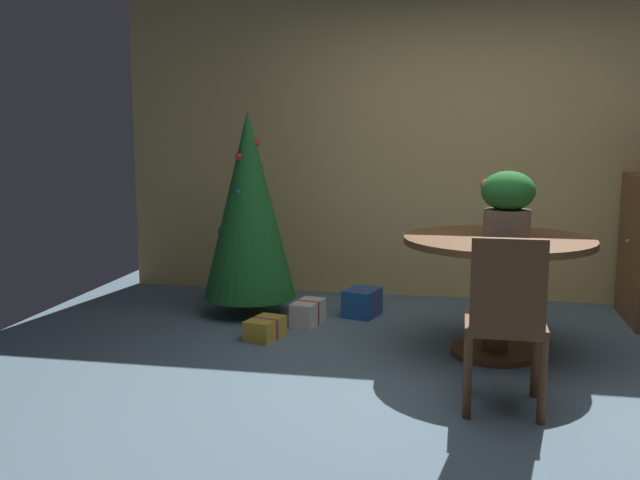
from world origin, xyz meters
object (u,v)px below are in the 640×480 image
flower_vase (508,201)px  gift_box_cream (308,313)px  wooden_chair_near (506,316)px  gift_box_blue (362,303)px  round_dining_table (498,268)px  holiday_tree (249,205)px  gift_box_gold (265,328)px

flower_vase → gift_box_cream: size_ratio=1.23×
wooden_chair_near → gift_box_blue: size_ratio=2.73×
round_dining_table → holiday_tree: bearing=158.9°
holiday_tree → gift_box_blue: bearing=6.3°
flower_vase → holiday_tree: 2.02m
flower_vase → gift_box_blue: size_ratio=1.23×
wooden_chair_near → gift_box_cream: bearing=132.3°
gift_box_blue → holiday_tree: bearing=-173.7°
holiday_tree → gift_box_gold: bearing=-65.1°
gift_box_cream → gift_box_blue: (0.36, 0.32, 0.02)m
flower_vase → gift_box_blue: (-1.03, 0.76, -0.89)m
gift_box_blue → flower_vase: bearing=-36.5°
gift_box_cream → gift_box_blue: size_ratio=1.00×
holiday_tree → gift_box_blue: size_ratio=4.67×
flower_vase → wooden_chair_near: 1.14m
round_dining_table → gift_box_gold: round_dining_table is taller
gift_box_blue → gift_box_gold: bearing=-128.4°
flower_vase → gift_box_gold: size_ratio=1.25×
wooden_chair_near → gift_box_cream: (-1.34, 1.48, -0.43)m
round_dining_table → wooden_chair_near: size_ratio=1.29×
gift_box_gold → holiday_tree: bearing=114.9°
gift_box_gold → round_dining_table: bearing=-2.8°
round_dining_table → gift_box_blue: (-0.98, 0.81, -0.47)m
round_dining_table → flower_vase: bearing=46.7°
round_dining_table → gift_box_cream: bearing=159.9°
wooden_chair_near → gift_box_blue: wooden_chair_near is taller
flower_vase → holiday_tree: bearing=160.8°
gift_box_gold → gift_box_blue: gift_box_blue is taller
wooden_chair_near → gift_box_blue: (-0.98, 1.80, -0.41)m
wooden_chair_near → gift_box_gold: (-1.56, 1.06, -0.44)m
round_dining_table → flower_vase: 0.43m
flower_vase → wooden_chair_near: (-0.05, -1.04, -0.48)m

